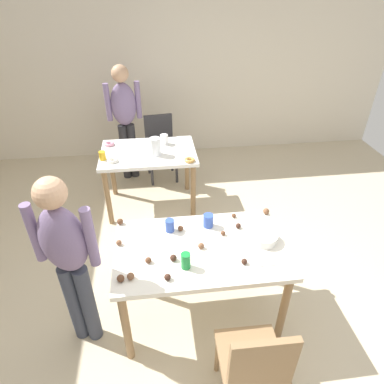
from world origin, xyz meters
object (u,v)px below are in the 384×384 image
object	(u,v)px
dining_table_near	(201,257)
person_adult_far	(125,114)
mixing_bowl	(264,237)
dining_table_far	(149,160)
chair_near_table	(254,363)
pitcher_far	(155,147)
person_girl_near	(67,255)
soda_can	(186,261)
chair_far_table	(160,144)

from	to	relation	value
dining_table_near	person_adult_far	xyz separation A→B (m)	(-0.64, 2.40, 0.27)
dining_table_near	mixing_bowl	distance (m)	0.50
dining_table_far	chair_near_table	world-z (taller)	chair_near_table
dining_table_far	pitcher_far	world-z (taller)	pitcher_far
chair_near_table	mixing_bowl	xyz separation A→B (m)	(0.27, 0.78, 0.29)
person_adult_far	pitcher_far	bearing A→B (deg)	-66.77
person_girl_near	soda_can	distance (m)	0.80
dining_table_near	chair_near_table	bearing A→B (deg)	-74.21
chair_near_table	soda_can	size ratio (longest dim) A/B	7.13
dining_table_far	person_adult_far	distance (m)	0.85
person_adult_far	chair_near_table	bearing A→B (deg)	-74.81
soda_can	dining_table_near	bearing A→B (deg)	54.08
dining_table_far	person_girl_near	bearing A→B (deg)	-107.57
chair_far_table	pitcher_far	world-z (taller)	pitcher_far
chair_far_table	person_adult_far	xyz separation A→B (m)	(-0.44, 0.02, 0.43)
soda_can	chair_near_table	bearing A→B (deg)	-59.17
chair_near_table	pitcher_far	xyz separation A→B (m)	(-0.50, 2.32, 0.35)
person_girl_near	pitcher_far	distance (m)	1.77
chair_far_table	soda_can	size ratio (longest dim) A/B	7.13
person_girl_near	mixing_bowl	bearing A→B (deg)	4.55
dining_table_far	person_girl_near	size ratio (longest dim) A/B	0.73
dining_table_near	chair_far_table	distance (m)	2.39
person_adult_far	mixing_bowl	xyz separation A→B (m)	(1.13, -2.39, -0.14)
chair_far_table	mixing_bowl	xyz separation A→B (m)	(0.69, -2.37, 0.29)
dining_table_near	chair_far_table	bearing A→B (deg)	94.93
dining_table_far	soda_can	size ratio (longest dim) A/B	8.87
chair_far_table	pitcher_far	xyz separation A→B (m)	(-0.08, -0.82, 0.35)
chair_near_table	mixing_bowl	size ratio (longest dim) A/B	4.28
mixing_bowl	soda_can	bearing A→B (deg)	-162.53
person_adult_far	mixing_bowl	bearing A→B (deg)	-64.69
pitcher_far	dining_table_far	bearing A→B (deg)	131.37
dining_table_far	soda_can	distance (m)	1.86
chair_near_table	soda_can	world-z (taller)	soda_can
dining_table_near	soda_can	distance (m)	0.27
mixing_bowl	dining_table_near	bearing A→B (deg)	-178.56
dining_table_far	chair_far_table	bearing A→B (deg)	77.62
dining_table_far	chair_far_table	xyz separation A→B (m)	(0.16, 0.73, -0.14)
chair_near_table	person_adult_far	world-z (taller)	person_adult_far
mixing_bowl	pitcher_far	distance (m)	1.72
dining_table_far	chair_far_table	distance (m)	0.76
dining_table_far	chair_far_table	world-z (taller)	chair_far_table
chair_far_table	mixing_bowl	world-z (taller)	chair_far_table
soda_can	pitcher_far	size ratio (longest dim) A/B	0.61
dining_table_far	chair_far_table	size ratio (longest dim) A/B	1.24
chair_near_table	chair_far_table	bearing A→B (deg)	97.64
soda_can	mixing_bowl	bearing A→B (deg)	17.47
person_girl_near	soda_can	world-z (taller)	person_girl_near
mixing_bowl	soda_can	size ratio (longest dim) A/B	1.67
chair_near_table	person_girl_near	xyz separation A→B (m)	(-1.14, 0.67, 0.39)
dining_table_far	chair_near_table	distance (m)	2.49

